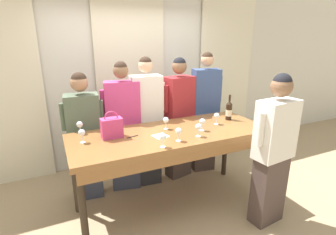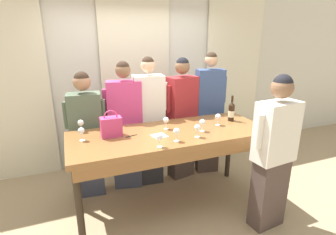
# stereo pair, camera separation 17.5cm
# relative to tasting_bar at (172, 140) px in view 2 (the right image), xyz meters

# --- Properties ---
(ground_plane) EXTENTS (18.00, 18.00, 0.00)m
(ground_plane) POSITION_rel_tasting_bar_xyz_m (0.00, 0.02, -0.90)
(ground_plane) COLOR tan
(wall_back) EXTENTS (12.00, 0.06, 2.80)m
(wall_back) POSITION_rel_tasting_bar_xyz_m (0.00, 1.59, 0.50)
(wall_back) COLOR beige
(wall_back) RESTS_ON ground_plane
(curtain_panel_left) EXTENTS (1.12, 0.03, 2.69)m
(curtain_panel_left) POSITION_rel_tasting_bar_xyz_m (-1.85, 1.52, 0.45)
(curtain_panel_left) COLOR beige
(curtain_panel_left) RESTS_ON ground_plane
(curtain_panel_center) EXTENTS (1.12, 0.03, 2.69)m
(curtain_panel_center) POSITION_rel_tasting_bar_xyz_m (0.00, 1.52, 0.45)
(curtain_panel_center) COLOR beige
(curtain_panel_center) RESTS_ON ground_plane
(curtain_panel_right) EXTENTS (1.12, 0.03, 2.69)m
(curtain_panel_right) POSITION_rel_tasting_bar_xyz_m (1.85, 1.52, 0.45)
(curtain_panel_right) COLOR beige
(curtain_panel_right) RESTS_ON ground_plane
(tasting_bar) EXTENTS (2.31, 0.90, 0.99)m
(tasting_bar) POSITION_rel_tasting_bar_xyz_m (0.00, 0.00, 0.00)
(tasting_bar) COLOR brown
(tasting_bar) RESTS_ON ground_plane
(wine_bottle) EXTENTS (0.08, 0.08, 0.34)m
(wine_bottle) POSITION_rel_tasting_bar_xyz_m (0.89, 0.13, 0.22)
(wine_bottle) COLOR black
(wine_bottle) RESTS_ON tasting_bar
(handbag) EXTENTS (0.23, 0.13, 0.30)m
(handbag) POSITION_rel_tasting_bar_xyz_m (-0.66, 0.14, 0.21)
(handbag) COLOR #C63870
(handbag) RESTS_ON tasting_bar
(wine_glass_front_left) EXTENTS (0.07, 0.07, 0.15)m
(wine_glass_front_left) POSITION_rel_tasting_bar_xyz_m (-0.01, 0.14, 0.20)
(wine_glass_front_left) COLOR white
(wine_glass_front_left) RESTS_ON tasting_bar
(wine_glass_front_mid) EXTENTS (0.07, 0.07, 0.15)m
(wine_glass_front_mid) POSITION_rel_tasting_bar_xyz_m (-0.98, 0.12, 0.20)
(wine_glass_front_mid) COLOR white
(wine_glass_front_mid) RESTS_ON tasting_bar
(wine_glass_front_right) EXTENTS (0.07, 0.07, 0.15)m
(wine_glass_front_right) POSITION_rel_tasting_bar_xyz_m (-0.26, -0.34, 0.20)
(wine_glass_front_right) COLOR white
(wine_glass_front_right) RESTS_ON tasting_bar
(wine_glass_center_left) EXTENTS (0.07, 0.07, 0.15)m
(wine_glass_center_left) POSITION_rel_tasting_bar_xyz_m (-0.05, -0.26, 0.20)
(wine_glass_center_left) COLOR white
(wine_glass_center_left) RESTS_ON tasting_bar
(wine_glass_center_mid) EXTENTS (0.07, 0.07, 0.15)m
(wine_glass_center_mid) POSITION_rel_tasting_bar_xyz_m (0.35, -0.09, 0.20)
(wine_glass_center_mid) COLOR white
(wine_glass_center_mid) RESTS_ON tasting_bar
(wine_glass_center_right) EXTENTS (0.07, 0.07, 0.15)m
(wine_glass_center_right) POSITION_rel_tasting_bar_xyz_m (-0.96, 0.40, 0.20)
(wine_glass_center_right) COLOR white
(wine_glass_center_right) RESTS_ON tasting_bar
(wine_glass_back_left) EXTENTS (0.07, 0.07, 0.15)m
(wine_glass_back_left) POSITION_rel_tasting_bar_xyz_m (0.21, -0.23, 0.20)
(wine_glass_back_left) COLOR white
(wine_glass_back_left) RESTS_ON tasting_bar
(wine_glass_back_mid) EXTENTS (0.07, 0.07, 0.15)m
(wine_glass_back_mid) POSITION_rel_tasting_bar_xyz_m (0.64, 0.04, 0.20)
(wine_glass_back_mid) COLOR white
(wine_glass_back_mid) RESTS_ON tasting_bar
(napkin) EXTENTS (0.18, 0.18, 0.00)m
(napkin) POSITION_rel_tasting_bar_xyz_m (-0.17, -0.05, 0.10)
(napkin) COLOR white
(napkin) RESTS_ON tasting_bar
(pen) EXTENTS (0.14, 0.04, 0.01)m
(pen) POSITION_rel_tasting_bar_xyz_m (-0.46, 0.06, 0.10)
(pen) COLOR black
(pen) RESTS_ON tasting_bar
(guest_olive_jacket) EXTENTS (0.52, 0.29, 1.66)m
(guest_olive_jacket) POSITION_rel_tasting_bar_xyz_m (-0.89, 0.68, -0.05)
(guest_olive_jacket) COLOR #383D51
(guest_olive_jacket) RESTS_ON ground_plane
(guest_pink_top) EXTENTS (0.56, 0.29, 1.76)m
(guest_pink_top) POSITION_rel_tasting_bar_xyz_m (-0.39, 0.68, 0.01)
(guest_pink_top) COLOR #383D51
(guest_pink_top) RESTS_ON ground_plane
(guest_cream_sweater) EXTENTS (0.52, 0.29, 1.81)m
(guest_cream_sweater) POSITION_rel_tasting_bar_xyz_m (-0.06, 0.68, 0.02)
(guest_cream_sweater) COLOR #28282D
(guest_cream_sweater) RESTS_ON ground_plane
(guest_striped_shirt) EXTENTS (0.53, 0.33, 1.79)m
(guest_striped_shirt) POSITION_rel_tasting_bar_xyz_m (0.43, 0.68, 0.02)
(guest_striped_shirt) COLOR #473833
(guest_striped_shirt) RESTS_ON ground_plane
(guest_navy_coat) EXTENTS (0.51, 0.28, 1.85)m
(guest_navy_coat) POSITION_rel_tasting_bar_xyz_m (0.88, 0.68, 0.05)
(guest_navy_coat) COLOR #473833
(guest_navy_coat) RESTS_ON ground_plane
(host_pouring) EXTENTS (0.56, 0.28, 1.71)m
(host_pouring) POSITION_rel_tasting_bar_xyz_m (0.88, -0.68, -0.02)
(host_pouring) COLOR #473833
(host_pouring) RESTS_ON ground_plane
(potted_plant) EXTENTS (0.35, 0.35, 0.69)m
(potted_plant) POSITION_rel_tasting_bar_xyz_m (1.55, 1.20, -0.52)
(potted_plant) COLOR #935B3D
(potted_plant) RESTS_ON ground_plane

